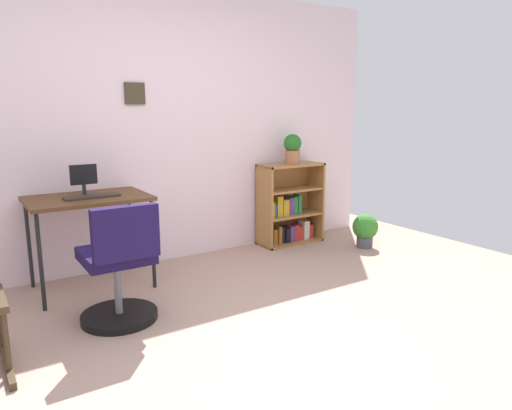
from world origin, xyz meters
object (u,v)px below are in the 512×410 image
at_px(potted_plant_on_shelf, 292,148).
at_px(potted_plant_floor, 365,229).
at_px(desk, 88,205).
at_px(keyboard, 92,197).
at_px(monitor, 84,182).
at_px(bookshelf_low, 288,208).
at_px(office_chair, 120,272).

height_order(potted_plant_on_shelf, potted_plant_floor, potted_plant_on_shelf).
bearing_deg(potted_plant_on_shelf, potted_plant_floor, -44.66).
relative_size(desk, keyboard, 2.20).
height_order(monitor, bookshelf_low, monitor).
height_order(desk, monitor, monitor).
xyz_separation_m(monitor, potted_plant_floor, (2.71, -0.43, -0.67)).
xyz_separation_m(monitor, office_chair, (0.00, -0.82, -0.51)).
xyz_separation_m(desk, potted_plant_on_shelf, (2.15, 0.16, 0.34)).
xyz_separation_m(monitor, bookshelf_low, (2.14, 0.17, -0.49)).
distance_m(desk, monitor, 0.18).
bearing_deg(office_chair, keyboard, 87.76).
bearing_deg(office_chair, potted_plant_on_shelf, 23.53).
bearing_deg(keyboard, potted_plant_floor, -6.81).
xyz_separation_m(keyboard, office_chair, (-0.03, -0.71, -0.40)).
bearing_deg(desk, office_chair, -90.71).
distance_m(desk, potted_plant_on_shelf, 2.18).
relative_size(desk, potted_plant_floor, 2.59).
bearing_deg(potted_plant_floor, office_chair, -171.82).
bearing_deg(desk, keyboard, -75.50).
distance_m(keyboard, bookshelf_low, 2.17).
distance_m(desk, office_chair, 0.85).
xyz_separation_m(monitor, keyboard, (0.03, -0.11, -0.11)).
bearing_deg(keyboard, potted_plant_on_shelf, 6.13).
height_order(monitor, keyboard, monitor).
distance_m(desk, keyboard, 0.10).
bearing_deg(monitor, bookshelf_low, 4.44).
distance_m(office_chair, potted_plant_floor, 2.75).
relative_size(office_chair, bookshelf_low, 0.98).
relative_size(monitor, keyboard, 0.60).
height_order(keyboard, potted_plant_floor, keyboard).
relative_size(monitor, potted_plant_on_shelf, 0.80).
relative_size(bookshelf_low, potted_plant_floor, 2.44).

